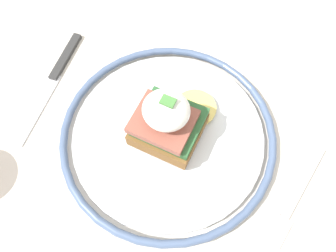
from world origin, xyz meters
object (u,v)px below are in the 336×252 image
at_px(fork, 294,199).
at_px(sandwich, 168,121).
at_px(plate, 168,135).
at_px(knife, 54,77).

bearing_deg(fork, sandwich, -3.08).
bearing_deg(sandwich, fork, 176.92).
relative_size(plate, fork, 1.95).
relative_size(sandwich, fork, 0.78).
xyz_separation_m(sandwich, fork, (-0.17, 0.01, -0.05)).
bearing_deg(sandwich, knife, -4.22).
distance_m(plate, fork, 0.17).
height_order(plate, knife, plate).
relative_size(plate, sandwich, 2.49).
distance_m(fork, knife, 0.36).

